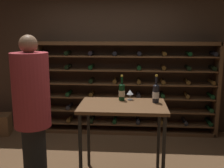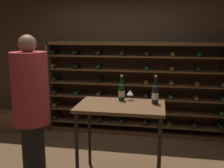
{
  "view_description": "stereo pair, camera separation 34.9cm",
  "coord_description": "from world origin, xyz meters",
  "px_view_note": "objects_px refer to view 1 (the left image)",
  "views": [
    {
      "loc": [
        0.41,
        -3.23,
        1.88
      ],
      "look_at": [
        0.15,
        0.19,
        1.21
      ],
      "focal_mm": 42.57,
      "sensor_mm": 36.0,
      "label": 1
    },
    {
      "loc": [
        0.76,
        -3.19,
        1.88
      ],
      "look_at": [
        0.15,
        0.19,
        1.21
      ],
      "focal_mm": 42.57,
      "sensor_mm": 36.0,
      "label": 2
    }
  ],
  "objects_px": {
    "wine_rack": "(127,89)",
    "tasting_table": "(123,114)",
    "person_guest_plum_blouse": "(32,107)",
    "wine_bottle_black_capsule": "(122,91)",
    "wine_glass_stemmed_left": "(130,92)",
    "wine_bottle_gold_foil": "(156,93)"
  },
  "relations": [
    {
      "from": "wine_rack",
      "to": "tasting_table",
      "type": "bearing_deg",
      "value": -90.57
    },
    {
      "from": "person_guest_plum_blouse",
      "to": "wine_bottle_black_capsule",
      "type": "xyz_separation_m",
      "value": [
        1.02,
        0.51,
        0.09
      ]
    },
    {
      "from": "wine_rack",
      "to": "person_guest_plum_blouse",
      "type": "height_order",
      "value": "person_guest_plum_blouse"
    },
    {
      "from": "person_guest_plum_blouse",
      "to": "wine_bottle_black_capsule",
      "type": "height_order",
      "value": "person_guest_plum_blouse"
    },
    {
      "from": "person_guest_plum_blouse",
      "to": "wine_glass_stemmed_left",
      "type": "bearing_deg",
      "value": -11.08
    },
    {
      "from": "tasting_table",
      "to": "wine_bottle_gold_foil",
      "type": "relative_size",
      "value": 3.0
    },
    {
      "from": "wine_bottle_black_capsule",
      "to": "tasting_table",
      "type": "bearing_deg",
      "value": -84.1
    },
    {
      "from": "person_guest_plum_blouse",
      "to": "wine_bottle_gold_foil",
      "type": "distance_m",
      "value": 1.53
    },
    {
      "from": "wine_bottle_black_capsule",
      "to": "wine_glass_stemmed_left",
      "type": "distance_m",
      "value": 0.12
    },
    {
      "from": "wine_rack",
      "to": "wine_bottle_gold_foil",
      "type": "distance_m",
      "value": 1.57
    },
    {
      "from": "wine_rack",
      "to": "tasting_table",
      "type": "distance_m",
      "value": 1.62
    },
    {
      "from": "wine_bottle_gold_foil",
      "to": "wine_rack",
      "type": "bearing_deg",
      "value": 105.04
    },
    {
      "from": "wine_rack",
      "to": "wine_glass_stemmed_left",
      "type": "height_order",
      "value": "wine_rack"
    },
    {
      "from": "wine_bottle_black_capsule",
      "to": "wine_glass_stemmed_left",
      "type": "relative_size",
      "value": 2.52
    },
    {
      "from": "wine_rack",
      "to": "wine_glass_stemmed_left",
      "type": "distance_m",
      "value": 1.39
    },
    {
      "from": "person_guest_plum_blouse",
      "to": "wine_glass_stemmed_left",
      "type": "height_order",
      "value": "person_guest_plum_blouse"
    },
    {
      "from": "wine_bottle_gold_foil",
      "to": "wine_glass_stemmed_left",
      "type": "height_order",
      "value": "wine_bottle_gold_foil"
    },
    {
      "from": "wine_rack",
      "to": "wine_glass_stemmed_left",
      "type": "relative_size",
      "value": 24.68
    },
    {
      "from": "tasting_table",
      "to": "person_guest_plum_blouse",
      "type": "distance_m",
      "value": 1.1
    },
    {
      "from": "wine_bottle_gold_foil",
      "to": "wine_bottle_black_capsule",
      "type": "relative_size",
      "value": 1.06
    },
    {
      "from": "wine_bottle_black_capsule",
      "to": "wine_glass_stemmed_left",
      "type": "xyz_separation_m",
      "value": [
        0.11,
        0.04,
        -0.02
      ]
    },
    {
      "from": "tasting_table",
      "to": "person_guest_plum_blouse",
      "type": "height_order",
      "value": "person_guest_plum_blouse"
    }
  ]
}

